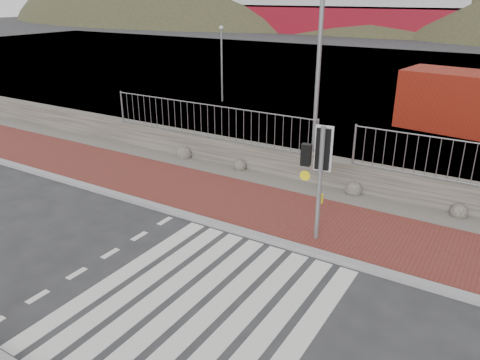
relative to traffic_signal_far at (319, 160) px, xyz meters
The scene contains 11 objects.
ground 4.32m from the traffic_signal_far, 103.66° to the right, with size 220.00×220.00×0.00m, color #28282B.
sidewalk_far 2.44m from the traffic_signal_far, 136.15° to the left, with size 40.00×3.00×0.08m, color maroon.
kerb_far 2.36m from the traffic_signal_far, 143.84° to the right, with size 40.00×0.25×0.12m, color gray.
zebra_crossing 4.32m from the traffic_signal_far, 103.66° to the right, with size 4.62×5.60×0.01m.
gravel_strip 3.66m from the traffic_signal_far, 107.27° to the left, with size 40.00×1.50×0.06m, color #59544C.
stone_wall 4.12m from the traffic_signal_far, 103.65° to the left, with size 40.00×0.60×0.90m, color #47423A.
railing 3.63m from the traffic_signal_far, 104.21° to the left, with size 18.07×0.07×1.22m.
quay 24.36m from the traffic_signal_far, 92.09° to the left, with size 120.00×40.00×0.50m, color #4C4C4F.
traffic_signal_far is the anchor object (origin of this frame).
streetlight 5.38m from the traffic_signal_far, 112.83° to the left, with size 1.67×0.79×8.22m.
shipping_container 12.93m from the traffic_signal_far, 80.87° to the left, with size 6.19×2.58×2.58m, color maroon.
Camera 1 is at (4.70, -6.13, 5.78)m, focal length 35.00 mm.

